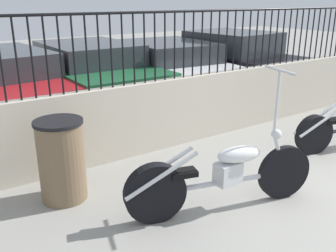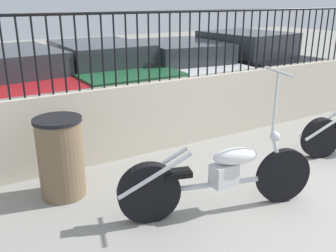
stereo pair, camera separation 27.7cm
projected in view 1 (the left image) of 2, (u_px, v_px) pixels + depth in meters
low_wall at (212, 104)px, 6.16m from camera, size 8.14×0.18×1.04m
fence_railing at (215, 33)px, 5.79m from camera, size 8.14×0.04×0.98m
motorcycle_silver at (214, 177)px, 3.95m from camera, size 2.12×0.80×1.51m
trash_bin at (62, 160)px, 4.17m from camera, size 0.54×0.54×0.94m
car_green at (86, 73)px, 7.93m from camera, size 1.82×4.46×1.32m
car_white at (164, 68)px, 8.65m from camera, size 2.25×4.52×1.27m
car_black at (227, 60)px, 9.49m from camera, size 2.17×4.26×1.41m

